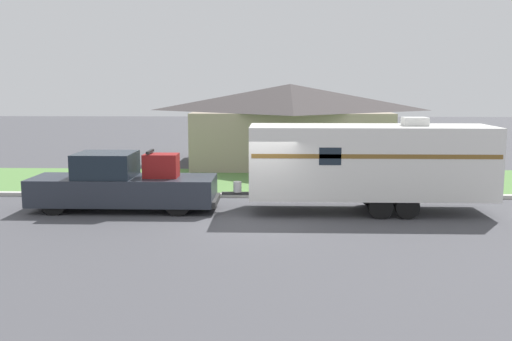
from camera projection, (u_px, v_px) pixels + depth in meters
name	position (u px, v px, depth m)	size (l,w,h in m)	color
ground_plane	(258.00, 220.00, 18.22)	(120.00, 120.00, 0.00)	#47474C
curb_strip	(260.00, 195.00, 21.92)	(80.00, 0.30, 0.14)	beige
lawn_strip	(262.00, 181.00, 25.53)	(80.00, 7.00, 0.03)	#568442
house_across_street	(290.00, 123.00, 31.11)	(10.87, 8.16, 4.33)	gray
pickup_truck	(122.00, 185.00, 19.55)	(6.38, 1.97, 2.07)	black
travel_trailer	(370.00, 161.00, 19.16)	(9.04, 2.35, 3.21)	black
mailbox	(453.00, 169.00, 22.57)	(0.48, 0.20, 1.27)	brown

